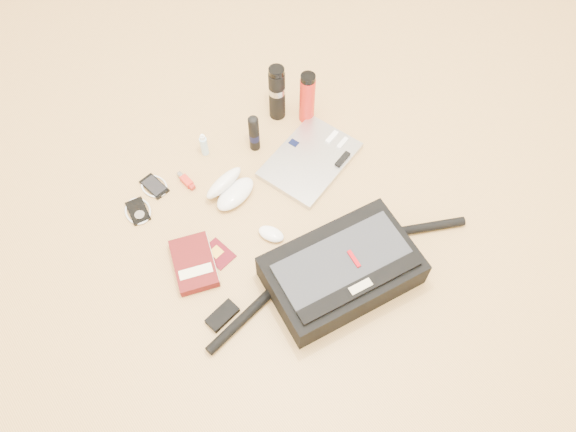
{
  "coord_description": "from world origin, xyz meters",
  "views": [
    {
      "loc": [
        -0.62,
        -0.78,
        1.78
      ],
      "look_at": [
        0.02,
        0.03,
        0.06
      ],
      "focal_mm": 35.0,
      "sensor_mm": 36.0,
      "label": 1
    }
  ],
  "objects": [
    {
      "name": "aerosol_can",
      "position": [
        0.13,
        0.39,
        0.09
      ],
      "size": [
        0.05,
        0.05,
        0.18
      ],
      "rotation": [
        0.0,
        0.0,
        -0.18
      ],
      "color": "black",
      "rests_on": "ground"
    },
    {
      "name": "phone",
      "position": [
        -0.29,
        0.47,
        0.01
      ],
      "size": [
        0.1,
        0.12,
        0.01
      ],
      "rotation": [
        0.0,
        0.0,
        0.13
      ],
      "color": "black",
      "rests_on": "ground"
    },
    {
      "name": "ipod",
      "position": [
        -0.39,
        0.41,
        0.01
      ],
      "size": [
        0.11,
        0.12,
        0.01
      ],
      "rotation": [
        0.0,
        0.0,
        -0.19
      ],
      "color": "black",
      "rests_on": "ground"
    },
    {
      "name": "book",
      "position": [
        -0.35,
        0.1,
        0.02
      ],
      "size": [
        0.2,
        0.24,
        0.04
      ],
      "rotation": [
        0.0,
        0.0,
        -0.36
      ],
      "color": "#4F0D0D",
      "rests_on": "ground"
    },
    {
      "name": "laptop",
      "position": [
        0.26,
        0.2,
        0.01
      ],
      "size": [
        0.42,
        0.35,
        0.04
      ],
      "rotation": [
        0.0,
        0.0,
        0.27
      ],
      "color": "#AFAFB2",
      "rests_on": "ground"
    },
    {
      "name": "messenger_bag",
      "position": [
        0.02,
        -0.25,
        0.06
      ],
      "size": [
        1.02,
        0.39,
        0.14
      ],
      "rotation": [
        0.0,
        0.0,
        -0.17
      ],
      "color": "black",
      "rests_on": "ground"
    },
    {
      "name": "passport",
      "position": [
        -0.26,
        0.09,
        0.0
      ],
      "size": [
        0.1,
        0.12,
        0.01
      ],
      "rotation": [
        0.0,
        0.0,
        0.15
      ],
      "color": "#4F0710",
      "rests_on": "ground"
    },
    {
      "name": "mouse",
      "position": [
        -0.06,
        0.03,
        0.02
      ],
      "size": [
        0.09,
        0.11,
        0.03
      ],
      "rotation": [
        0.0,
        0.0,
        0.43
      ],
      "color": "white",
      "rests_on": "ground"
    },
    {
      "name": "ground",
      "position": [
        0.0,
        0.0,
        0.0
      ],
      "size": [
        4.0,
        4.0,
        0.0
      ],
      "primitive_type": "plane",
      "color": "tan",
      "rests_on": "ground"
    },
    {
      "name": "thermos_red",
      "position": [
        0.39,
        0.38,
        0.12
      ],
      "size": [
        0.07,
        0.07,
        0.24
      ],
      "rotation": [
        0.0,
        0.0,
        -0.22
      ],
      "color": "red",
      "rests_on": "ground"
    },
    {
      "name": "spray_bottle",
      "position": [
        -0.04,
        0.49,
        0.05
      ],
      "size": [
        0.03,
        0.03,
        0.11
      ],
      "rotation": [
        0.0,
        0.0,
        -0.23
      ],
      "color": "#B0DFF6",
      "rests_on": "ground"
    },
    {
      "name": "sunglasses_case",
      "position": [
        -0.07,
        0.27,
        0.04
      ],
      "size": [
        0.2,
        0.18,
        0.1
      ],
      "rotation": [
        0.0,
        0.0,
        0.22
      ],
      "color": "white",
      "rests_on": "ground"
    },
    {
      "name": "thermos_black",
      "position": [
        0.31,
        0.47,
        0.13
      ],
      "size": [
        0.07,
        0.07,
        0.25
      ],
      "rotation": [
        0.0,
        0.0,
        -0.13
      ],
      "color": "black",
      "rests_on": "ground"
    },
    {
      "name": "inhaler",
      "position": [
        -0.18,
        0.42,
        0.01
      ],
      "size": [
        0.03,
        0.1,
        0.02
      ],
      "rotation": [
        0.0,
        0.0,
        0.07
      ],
      "color": "red",
      "rests_on": "ground"
    }
  ]
}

